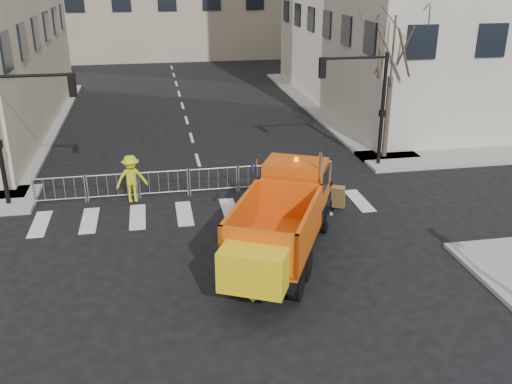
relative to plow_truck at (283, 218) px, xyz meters
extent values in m
plane|color=black|center=(-1.81, -1.09, -1.51)|extent=(120.00, 120.00, 0.00)
cube|color=gray|center=(-1.81, 7.41, -1.44)|extent=(64.00, 5.00, 0.15)
cylinder|color=black|center=(6.69, 8.41, 1.19)|extent=(0.18, 0.18, 5.40)
cube|color=black|center=(0.09, 0.18, -0.66)|extent=(4.70, 6.71, 0.40)
cylinder|color=black|center=(0.27, 2.69, -1.02)|extent=(0.72, 1.02, 0.99)
cylinder|color=black|center=(1.96, 1.86, -1.02)|extent=(0.72, 1.02, 0.99)
cylinder|color=black|center=(-1.27, -0.45, -1.02)|extent=(0.72, 1.02, 0.99)
cylinder|color=black|center=(0.42, -1.28, -1.02)|extent=(0.72, 1.02, 0.99)
cylinder|color=black|center=(-1.78, -1.50, -1.02)|extent=(0.72, 1.02, 0.99)
cylinder|color=black|center=(-0.09, -2.33, -1.02)|extent=(0.72, 1.02, 0.99)
cube|color=#CE4C0B|center=(1.35, 2.76, -0.03)|extent=(2.32, 2.12, 0.90)
cube|color=#CE4C0B|center=(0.84, 1.71, 0.50)|extent=(2.48, 2.20, 1.61)
cylinder|color=silver|center=(1.39, 0.69, 0.82)|extent=(0.13, 0.13, 2.15)
cube|color=#CE4C0B|center=(-0.46, -0.94, 0.28)|extent=(3.75, 4.53, 1.48)
cube|color=yellow|center=(-1.53, -3.12, 0.01)|extent=(2.01, 1.60, 1.17)
cube|color=brown|center=(2.03, 4.13, -0.93)|extent=(2.81, 1.73, 1.01)
imported|color=black|center=(0.90, 3.53, -0.70)|extent=(0.71, 0.65, 1.63)
imported|color=black|center=(2.58, 3.76, -0.70)|extent=(0.93, 0.81, 1.64)
imported|color=black|center=(2.47, 4.15, -0.72)|extent=(0.86, 0.98, 1.59)
imported|color=#C5CC18|center=(-4.88, 5.71, -0.40)|extent=(1.37, 0.96, 1.94)
cube|color=#A8280C|center=(1.80, 5.41, -0.81)|extent=(0.45, 0.40, 1.10)
camera|label=1|loc=(-3.86, -16.16, 7.54)|focal=40.00mm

